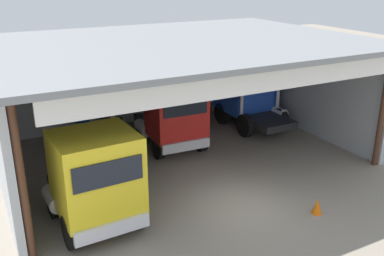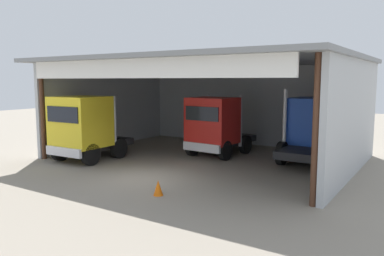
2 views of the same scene
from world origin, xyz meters
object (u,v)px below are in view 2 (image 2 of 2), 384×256
Objects in this scene: tool_cart at (211,137)px; traffic_cone at (158,188)px; truck_blue_center_bay at (314,128)px; truck_yellow_right_bay at (84,127)px; oil_drum at (203,135)px; truck_red_center_left_bay at (215,126)px.

tool_cart is 1.79× the size of traffic_cone.
truck_blue_center_bay reaches higher than tool_cart.
truck_yellow_right_bay reaches higher than oil_drum.
truck_blue_center_bay reaches higher than traffic_cone.
truck_yellow_right_bay is 11.76m from truck_blue_center_bay.
oil_drum is at bearing 141.55° from tool_cart.
truck_blue_center_bay is at bearing -13.45° from tool_cart.
truck_yellow_right_bay is 5.07× the size of oil_drum.
truck_red_center_left_bay is 7.91m from traffic_cone.
traffic_cone is (3.91, -10.49, -0.22)m from tool_cart.
traffic_cone is at bearing 155.92° from truck_yellow_right_bay.
truck_red_center_left_bay is at bearing -50.56° from oil_drum.
traffic_cone is (6.96, -2.74, -1.49)m from truck_yellow_right_bay.
truck_yellow_right_bay is at bearing -102.00° from oil_drum.
tool_cart is 11.20m from traffic_cone.
tool_cart reaches higher than oil_drum.
truck_blue_center_bay is (5.02, 1.26, 0.09)m from truck_red_center_left_bay.
traffic_cone is (1.91, -7.55, -1.39)m from truck_red_center_left_bay.
truck_blue_center_bay reaches higher than truck_yellow_right_bay.
truck_yellow_right_bay is 7.91× the size of traffic_cone.
oil_drum is (-8.23, 2.63, -1.33)m from truck_blue_center_bay.
tool_cart is at bearing 110.45° from traffic_cone.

